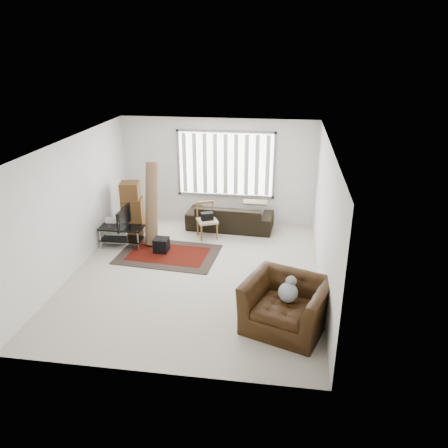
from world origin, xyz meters
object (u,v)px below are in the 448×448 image
at_px(moving_boxes, 132,210).
at_px(side_chair, 207,219).
at_px(tv_stand, 122,232).
at_px(armchair, 286,302).
at_px(sofa, 230,213).

bearing_deg(moving_boxes, side_chair, 1.30).
distance_m(tv_stand, moving_boxes, 0.83).
bearing_deg(tv_stand, side_chair, 24.18).
relative_size(tv_stand, armchair, 0.61).
bearing_deg(sofa, tv_stand, 34.97).
relative_size(side_chair, armchair, 0.53).
xyz_separation_m(moving_boxes, sofa, (2.34, 0.65, -0.20)).
bearing_deg(tv_stand, moving_boxes, 90.46).
bearing_deg(side_chair, armchair, -85.29).
relative_size(moving_boxes, armchair, 0.81).
height_order(sofa, side_chair, side_chair).
height_order(tv_stand, moving_boxes, moving_boxes).
xyz_separation_m(tv_stand, moving_boxes, (-0.01, 0.79, 0.25)).
relative_size(moving_boxes, sofa, 0.61).
bearing_deg(moving_boxes, armchair, -41.89).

